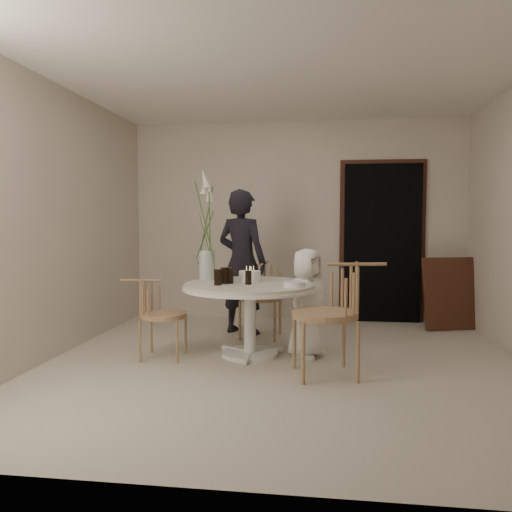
# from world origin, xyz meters

# --- Properties ---
(ground) EXTENTS (4.50, 4.50, 0.00)m
(ground) POSITION_xyz_m (0.00, 0.00, 0.00)
(ground) COLOR beige
(ground) RESTS_ON ground
(room_shell) EXTENTS (4.50, 4.50, 4.50)m
(room_shell) POSITION_xyz_m (0.00, 0.00, 1.62)
(room_shell) COLOR white
(room_shell) RESTS_ON ground
(doorway) EXTENTS (1.00, 0.10, 2.10)m
(doorway) POSITION_xyz_m (1.15, 2.19, 1.05)
(doorway) COLOR black
(doorway) RESTS_ON ground
(door_trim) EXTENTS (1.12, 0.03, 2.22)m
(door_trim) POSITION_xyz_m (1.15, 2.23, 1.11)
(door_trim) COLOR #51301C
(door_trim) RESTS_ON ground
(table) EXTENTS (1.33, 1.33, 0.73)m
(table) POSITION_xyz_m (-0.35, 0.25, 0.62)
(table) COLOR white
(table) RESTS_ON ground
(picture_frame) EXTENTS (0.70, 0.38, 0.89)m
(picture_frame) POSITION_xyz_m (1.94, 1.80, 0.45)
(picture_frame) COLOR #51301C
(picture_frame) RESTS_ON ground
(chair_far) EXTENTS (0.51, 0.54, 0.86)m
(chair_far) POSITION_xyz_m (-0.33, 1.16, 0.56)
(chair_far) COLOR tan
(chair_far) RESTS_ON ground
(chair_right) EXTENTS (0.66, 0.63, 1.00)m
(chair_right) POSITION_xyz_m (0.52, -0.27, 0.64)
(chair_right) COLOR tan
(chair_right) RESTS_ON ground
(chair_left) EXTENTS (0.49, 0.45, 0.78)m
(chair_left) POSITION_xyz_m (-1.29, 0.06, 0.51)
(chair_left) COLOR tan
(chair_left) RESTS_ON ground
(girl) EXTENTS (0.73, 0.61, 1.72)m
(girl) POSITION_xyz_m (-0.59, 1.24, 0.86)
(girl) COLOR black
(girl) RESTS_ON ground
(boy) EXTENTS (0.55, 0.63, 1.08)m
(boy) POSITION_xyz_m (0.21, 0.28, 0.54)
(boy) COLOR white
(boy) RESTS_ON ground
(birthday_cake) EXTENTS (0.22, 0.22, 0.16)m
(birthday_cake) POSITION_xyz_m (-0.37, 0.40, 0.78)
(birthday_cake) COLOR white
(birthday_cake) RESTS_ON table
(cola_tumbler_a) EXTENTS (0.08, 0.08, 0.15)m
(cola_tumbler_a) POSITION_xyz_m (-0.63, 0.06, 0.81)
(cola_tumbler_a) COLOR black
(cola_tumbler_a) RESTS_ON table
(cola_tumbler_b) EXTENTS (0.07, 0.07, 0.13)m
(cola_tumbler_b) POSITION_xyz_m (-0.35, 0.16, 0.80)
(cola_tumbler_b) COLOR black
(cola_tumbler_b) RESTS_ON table
(cola_tumbler_c) EXTENTS (0.09, 0.09, 0.16)m
(cola_tumbler_c) POSITION_xyz_m (-0.55, 0.21, 0.81)
(cola_tumbler_c) COLOR black
(cola_tumbler_c) RESTS_ON table
(cola_tumbler_d) EXTENTS (0.10, 0.10, 0.16)m
(cola_tumbler_d) POSITION_xyz_m (-0.59, 0.18, 0.81)
(cola_tumbler_d) COLOR black
(cola_tumbler_d) RESTS_ON table
(plate_stack) EXTENTS (0.23, 0.23, 0.05)m
(plate_stack) POSITION_xyz_m (0.10, 0.02, 0.76)
(plate_stack) COLOR white
(plate_stack) RESTS_ON table
(flower_vase) EXTENTS (0.16, 0.16, 1.15)m
(flower_vase) POSITION_xyz_m (-0.84, 0.49, 1.14)
(flower_vase) COLOR silver
(flower_vase) RESTS_ON table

